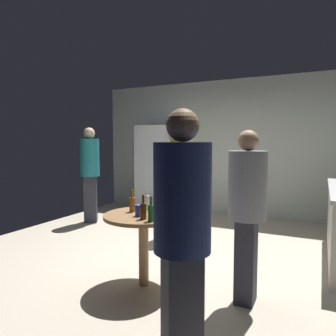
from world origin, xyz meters
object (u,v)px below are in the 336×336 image
beer_bottle_green (151,212)px  plastic_cup_blue (139,210)px  beer_bottle_amber (132,204)px  refrigerator (157,169)px  beer_bottle_brown (143,210)px  person_in_teal_shirt (90,167)px  beer_bottle_clear (146,202)px  person_in_olive_shirt (175,175)px  foreground_table (143,224)px  person_in_navy_shirt (182,226)px  person_in_gray_shirt (247,204)px

beer_bottle_green → plastic_cup_blue: beer_bottle_green is taller
beer_bottle_amber → plastic_cup_blue: bearing=-38.9°
refrigerator → beer_bottle_brown: size_ratio=7.83×
plastic_cup_blue → person_in_teal_shirt: person_in_teal_shirt is taller
beer_bottle_brown → person_in_teal_shirt: 2.99m
beer_bottle_clear → person_in_olive_shirt: size_ratio=0.14×
beer_bottle_brown → beer_bottle_clear: size_ratio=1.00×
beer_bottle_amber → plastic_cup_blue: (0.16, -0.13, -0.03)m
beer_bottle_amber → beer_bottle_clear: bearing=65.1°
foreground_table → beer_bottle_green: size_ratio=3.48×
beer_bottle_brown → beer_bottle_clear: same height
beer_bottle_green → person_in_olive_shirt: person_in_olive_shirt is taller
refrigerator → foreground_table: size_ratio=2.25×
beer_bottle_green → beer_bottle_clear: bearing=124.9°
beer_bottle_clear → person_in_navy_shirt: person_in_navy_shirt is taller
person_in_gray_shirt → beer_bottle_green: bearing=21.8°
beer_bottle_brown → person_in_navy_shirt: 1.15m
foreground_table → beer_bottle_green: bearing=-45.7°
person_in_navy_shirt → person_in_teal_shirt: (-3.03, 2.78, 0.04)m
plastic_cup_blue → person_in_olive_shirt: (-0.43, 1.76, 0.17)m
person_in_navy_shirt → foreground_table: bearing=-3.2°
refrigerator → person_in_gray_shirt: bearing=-49.9°
foreground_table → person_in_teal_shirt: person_in_teal_shirt is taller
beer_bottle_brown → person_in_teal_shirt: size_ratio=0.13×
person_in_teal_shirt → person_in_gray_shirt: bearing=30.9°
foreground_table → person_in_gray_shirt: 1.05m
beer_bottle_clear → person_in_teal_shirt: bearing=143.1°
beer_bottle_amber → person_in_gray_shirt: size_ratio=0.15×
refrigerator → plastic_cup_blue: 3.59m
plastic_cup_blue → person_in_navy_shirt: person_in_navy_shirt is taller
refrigerator → person_in_teal_shirt: 1.52m
beer_bottle_brown → beer_bottle_green: (0.11, -0.04, 0.00)m
beer_bottle_brown → person_in_olive_shirt: (-0.53, 1.85, 0.14)m
person_in_olive_shirt → refrigerator: bearing=-135.9°
refrigerator → person_in_navy_shirt: 4.81m
plastic_cup_blue → person_in_gray_shirt: 1.03m
beer_bottle_brown → person_in_navy_shirt: bearing=-47.7°
foreground_table → beer_bottle_brown: (0.10, -0.18, 0.19)m
person_in_gray_shirt → foreground_table: bearing=5.7°
plastic_cup_blue → person_in_gray_shirt: (1.00, 0.20, 0.12)m
beer_bottle_clear → plastic_cup_blue: (0.09, -0.29, -0.03)m
foreground_table → plastic_cup_blue: bearing=-87.0°
refrigerator → person_in_olive_shirt: 1.85m
person_in_teal_shirt → refrigerator: bearing=124.2°
refrigerator → person_in_navy_shirt: refrigerator is taller
beer_bottle_amber → person_in_gray_shirt: (1.17, 0.07, 0.09)m
foreground_table → beer_bottle_brown: bearing=-59.2°
refrigerator → beer_bottle_amber: 3.40m
beer_bottle_brown → beer_bottle_green: same height
refrigerator → plastic_cup_blue: refrigerator is taller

